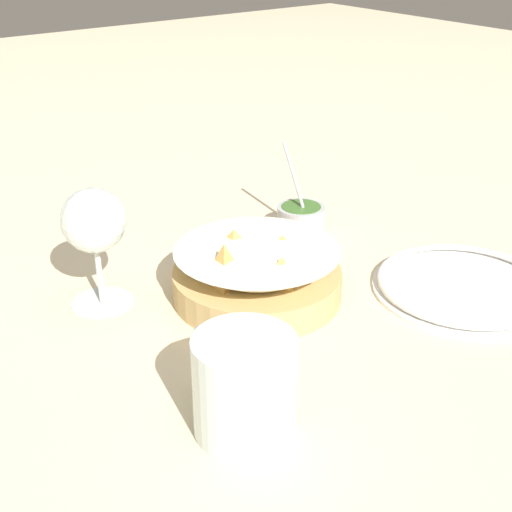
{
  "coord_description": "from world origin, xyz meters",
  "views": [
    {
      "loc": [
        -0.65,
        0.47,
        0.44
      ],
      "look_at": [
        -0.04,
        0.0,
        0.06
      ],
      "focal_mm": 50.0,
      "sensor_mm": 36.0,
      "label": 1
    }
  ],
  "objects": [
    {
      "name": "beer_mug",
      "position": [
        -0.23,
        0.16,
        0.05
      ],
      "size": [
        0.13,
        0.1,
        0.1
      ],
      "color": "silver",
      "rests_on": "ground_plane"
    },
    {
      "name": "ground_plane",
      "position": [
        0.0,
        0.0,
        0.0
      ],
      "size": [
        4.0,
        4.0,
        0.0
      ],
      "primitive_type": "plane",
      "color": "beige"
    },
    {
      "name": "side_plate",
      "position": [
        -0.19,
        -0.22,
        0.01
      ],
      "size": [
        0.23,
        0.23,
        0.01
      ],
      "color": "white",
      "rests_on": "ground_plane"
    },
    {
      "name": "wine_glass",
      "position": [
        0.06,
        0.16,
        0.1
      ],
      "size": [
        0.08,
        0.08,
        0.15
      ],
      "color": "silver",
      "rests_on": "ground_plane"
    },
    {
      "name": "sauce_cup",
      "position": [
        0.08,
        -0.17,
        0.02
      ],
      "size": [
        0.08,
        0.07,
        0.13
      ],
      "color": "#B7B7BC",
      "rests_on": "ground_plane"
    },
    {
      "name": "food_basket",
      "position": [
        -0.04,
        0.0,
        0.03
      ],
      "size": [
        0.21,
        0.21,
        0.09
      ],
      "color": "tan",
      "rests_on": "ground_plane"
    }
  ]
}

